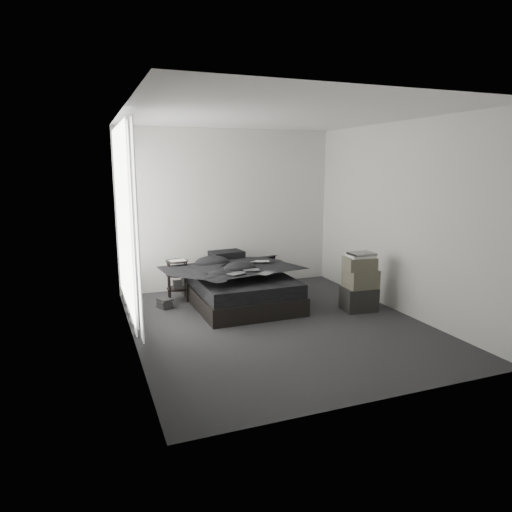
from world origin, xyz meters
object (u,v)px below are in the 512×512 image
object	(u,v)px
laptop	(260,258)
box_lower	(359,299)
bed	(240,296)
side_stand	(178,281)

from	to	relation	value
laptop	box_lower	size ratio (longest dim) A/B	0.64
laptop	box_lower	distance (m)	1.55
bed	side_stand	xyz separation A→B (m)	(-0.83, 0.49, 0.18)
bed	side_stand	world-z (taller)	side_stand
bed	laptop	size ratio (longest dim) A/B	6.24
side_stand	box_lower	size ratio (longest dim) A/B	1.36
bed	box_lower	size ratio (longest dim) A/B	4.00
box_lower	laptop	bearing A→B (deg)	140.74
laptop	bed	bearing A→B (deg)	-154.50
bed	side_stand	distance (m)	0.98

